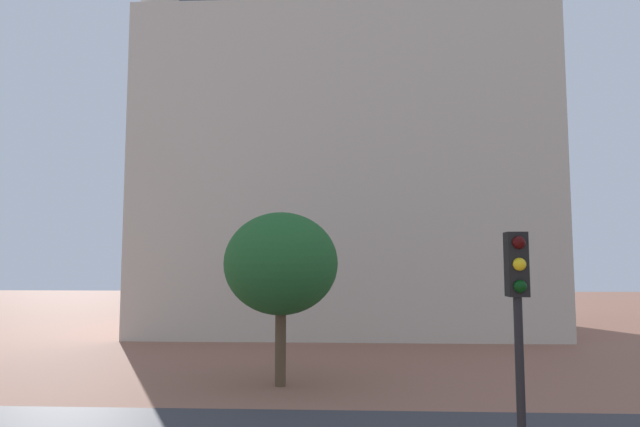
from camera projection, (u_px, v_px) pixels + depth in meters
name	position (u px, v px, depth m)	size (l,w,h in m)	color
landmark_building	(342.00, 153.00, 34.19)	(23.19, 13.74, 36.45)	beige
traffic_light_pole	(519.00, 330.00, 7.33)	(0.28, 0.34, 4.52)	black
tree_curb_far	(281.00, 264.00, 17.87)	(3.82, 3.82, 5.75)	brown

